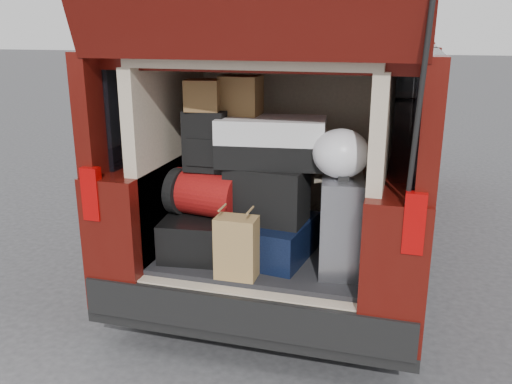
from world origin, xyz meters
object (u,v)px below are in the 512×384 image
backpack (206,141)px  twotone_duffel (271,142)px  navy_hardshell (272,238)px  kraft_bag (237,247)px  black_soft_case (267,194)px  red_duffel (206,193)px  black_hardshell (204,231)px  silver_roller (341,225)px

backpack → twotone_duffel: size_ratio=0.58×
twotone_duffel → navy_hardshell: bearing=-68.4°
backpack → kraft_bag: bearing=-48.4°
black_soft_case → twotone_duffel: bearing=85.9°
twotone_duffel → backpack: bearing=-178.7°
red_duffel → backpack: backpack is taller
kraft_bag → twotone_duffel: size_ratio=0.56×
black_hardshell → silver_roller: silver_roller is taller
black_soft_case → backpack: 0.48m
navy_hardshell → kraft_bag: kraft_bag is taller
navy_hardshell → silver_roller: bearing=-3.1°
silver_roller → kraft_bag: (-0.54, -0.25, -0.10)m
red_duffel → black_soft_case: (0.38, 0.02, 0.02)m
navy_hardshell → twotone_duffel: bearing=126.9°
silver_roller → twotone_duffel: 0.63m
black_soft_case → twotone_duffel: size_ratio=0.73×
silver_roller → twotone_duffel: size_ratio=0.88×
twotone_duffel → kraft_bag: bearing=-111.5°
silver_roller → backpack: size_ratio=1.53×
navy_hardshell → silver_roller: (0.42, -0.09, 0.16)m
black_soft_case → kraft_bag: bearing=-99.7°
twotone_duffel → black_soft_case: bearing=-106.7°
silver_roller → backpack: (-0.83, 0.07, 0.42)m
navy_hardshell → black_soft_case: black_soft_case is taller
navy_hardshell → silver_roller: size_ratio=0.97×
silver_roller → red_duffel: silver_roller is taller
red_duffel → twotone_duffel: 0.51m
kraft_bag → red_duffel: red_duffel is taller
twotone_duffel → silver_roller: bearing=-22.6°
black_hardshell → red_duffel: size_ratio=1.41×
black_soft_case → backpack: bearing=-174.2°
kraft_bag → twotone_duffel: 0.66m
black_hardshell → backpack: backpack is taller
backpack → red_duffel: bearing=-83.6°
black_soft_case → red_duffel: bearing=-170.7°
silver_roller → black_soft_case: (-0.45, 0.07, 0.12)m
red_duffel → black_soft_case: 0.38m
silver_roller → kraft_bag: bearing=-163.2°
kraft_bag → backpack: (-0.29, 0.32, 0.52)m
kraft_bag → black_soft_case: (0.09, 0.32, 0.22)m
silver_roller → twotone_duffel: (-0.44, 0.12, 0.43)m
black_hardshell → kraft_bag: (0.32, -0.33, 0.06)m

